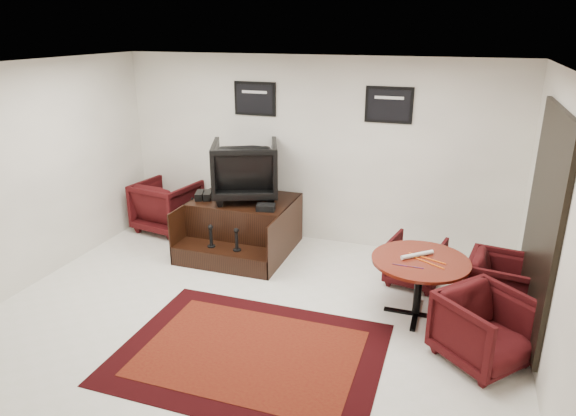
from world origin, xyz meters
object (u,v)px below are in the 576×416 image
(meeting_table, at_px, (420,266))
(table_chair_window, at_px, (502,283))
(shine_chair, at_px, (245,167))
(table_chair_corner, at_px, (485,326))
(table_chair_back, at_px, (416,259))
(shine_podium, at_px, (243,227))
(armchair_side, at_px, (167,203))

(meeting_table, relative_size, table_chair_window, 1.43)
(shine_chair, height_order, table_chair_window, shine_chair)
(table_chair_corner, bearing_deg, table_chair_back, 70.06)
(table_chair_back, xyz_separation_m, table_chair_window, (1.01, -0.44, 0.05))
(shine_chair, bearing_deg, meeting_table, 133.24)
(shine_podium, height_order, armchair_side, armchair_side)
(armchair_side, bearing_deg, meeting_table, 170.45)
(shine_podium, distance_m, meeting_table, 2.90)
(armchair_side, xyz_separation_m, table_chair_back, (4.03, -0.61, -0.12))
(table_chair_window, bearing_deg, meeting_table, 121.71)
(table_chair_back, bearing_deg, shine_chair, 1.85)
(armchair_side, relative_size, meeting_table, 0.83)
(shine_chair, relative_size, armchair_side, 1.05)
(table_chair_window, height_order, table_chair_corner, table_chair_corner)
(shine_chair, distance_m, meeting_table, 3.01)
(meeting_table, distance_m, table_chair_window, 1.02)
(meeting_table, distance_m, table_chair_corner, 1.00)
(shine_chair, height_order, table_chair_back, shine_chair)
(armchair_side, xyz_separation_m, table_chair_window, (5.05, -1.04, -0.07))
(armchair_side, xyz_separation_m, meeting_table, (4.14, -1.43, 0.17))
(shine_podium, xyz_separation_m, shine_chair, (0.00, 0.15, 0.89))
(armchair_side, bearing_deg, table_chair_corner, 166.12)
(shine_chair, height_order, table_chair_corner, shine_chair)
(shine_chair, relative_size, meeting_table, 0.87)
(table_chair_back, bearing_deg, armchair_side, 3.04)
(table_chair_back, bearing_deg, meeting_table, 108.97)
(shine_podium, relative_size, table_chair_back, 2.25)
(shine_podium, distance_m, armchair_side, 1.51)
(table_chair_window, bearing_deg, table_chair_corner, 177.84)
(table_chair_window, bearing_deg, armchair_side, 87.00)
(shine_chair, bearing_deg, table_chair_corner, 128.82)
(armchair_side, height_order, meeting_table, armchair_side)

